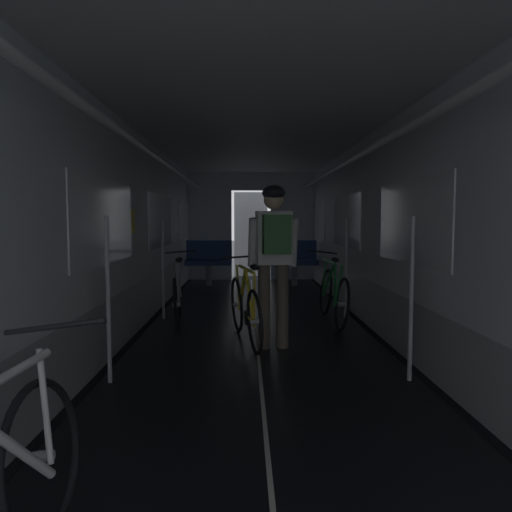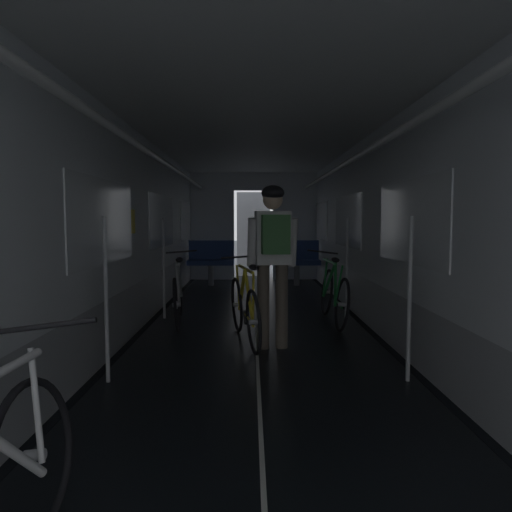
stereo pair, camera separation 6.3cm
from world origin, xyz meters
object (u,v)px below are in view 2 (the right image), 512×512
object	(u,v)px
bench_seat_far_left	(211,258)
bench_seat_far_right	(296,258)
bicycle_yellow_in_aisle	(245,308)
person_cyclist_aisle	(273,248)
bicycle_green	(334,294)
bicycle_silver	(178,295)

from	to	relation	value
bench_seat_far_left	bench_seat_far_right	size ratio (longest dim) A/B	1.00
bench_seat_far_right	bicycle_yellow_in_aisle	bearing A→B (deg)	-102.43
bench_seat_far_right	bicycle_yellow_in_aisle	size ratio (longest dim) A/B	0.59
person_cyclist_aisle	bicycle_yellow_in_aisle	distance (m)	0.80
bench_seat_far_right	bicycle_green	distance (m)	3.69
bench_seat_far_right	bicycle_yellow_in_aisle	xyz separation A→B (m)	(-1.03, -4.67, -0.18)
bench_seat_far_right	person_cyclist_aisle	size ratio (longest dim) A/B	0.57
bench_seat_far_left	bicycle_green	world-z (taller)	same
bicycle_green	person_cyclist_aisle	bearing A→B (deg)	-124.49
bench_seat_far_left	person_cyclist_aisle	world-z (taller)	person_cyclist_aisle
bench_seat_far_left	bicycle_green	size ratio (longest dim) A/B	0.58
bench_seat_far_left	bench_seat_far_right	distance (m)	1.80
bench_seat_far_left	bicycle_silver	world-z (taller)	bench_seat_far_left
bench_seat_far_left	bicycle_yellow_in_aisle	world-z (taller)	bench_seat_far_left
bicycle_silver	bicycle_yellow_in_aisle	world-z (taller)	bicycle_silver
bicycle_green	person_cyclist_aisle	size ratio (longest dim) A/B	0.98
bicycle_green	bicycle_silver	bearing A→B (deg)	-179.77
person_cyclist_aisle	bicycle_yellow_in_aisle	bearing A→B (deg)	138.42
person_cyclist_aisle	bicycle_yellow_in_aisle	world-z (taller)	person_cyclist_aisle
bicycle_green	person_cyclist_aisle	distance (m)	1.68
bicycle_silver	person_cyclist_aisle	xyz separation A→B (m)	(1.20, -1.26, 0.69)
bench_seat_far_left	person_cyclist_aisle	size ratio (longest dim) A/B	0.57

